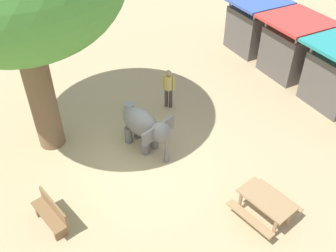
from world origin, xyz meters
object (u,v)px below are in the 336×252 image
Objects in this scene: wooden_bench at (51,213)px; feed_bucket at (129,108)px; person_handler at (168,86)px; market_stall_red at (291,50)px; market_stall_blue at (253,27)px; elephant at (145,126)px; picnic_table_near at (266,203)px.

feed_bucket is at bearing -59.60° from wooden_bench.
person_handler is 5.86m from market_stall_red.
person_handler is 0.64× the size of market_stall_red.
market_stall_blue reaches higher than wooden_bench.
market_stall_blue reaches higher than feed_bucket.
market_stall_red is at bearing 0.00° from market_stall_blue.
elephant is 7.82m from market_stall_red.
elephant is at bearing -8.76° from feed_bucket.
market_stall_red is at bearing 138.48° from person_handler.
market_stall_red reaches higher than picnic_table_near.
person_handler is 1.11× the size of wooden_bench.
person_handler reaches higher than wooden_bench.
feed_bucket is (-3.88, 3.95, -0.31)m from wooden_bench.
wooden_bench reaches higher than picnic_table_near.
market_stall_blue is at bearing 99.78° from elephant.
person_handler is 4.50× the size of feed_bucket.
wooden_bench is 4.04× the size of feed_bucket.
market_stall_red is 7.00× the size of feed_bucket.
feed_bucket is (-6.41, -1.30, -0.43)m from picnic_table_near.
market_stall_blue is at bearing 162.77° from person_handler.
wooden_bench is 11.75m from market_stall_red.
feed_bucket is (-0.66, -7.32, -0.98)m from market_stall_red.
elephant reaches higher than wooden_bench.
wooden_bench is 0.58× the size of market_stall_red.
market_stall_blue is at bearing 104.87° from feed_bucket.
picnic_table_near is (5.97, -0.18, -0.36)m from person_handler.
market_stall_red is (-1.54, 7.66, 0.23)m from elephant.
market_stall_blue is at bearing 180.00° from market_stall_red.
market_stall_red is (-3.22, 11.28, 0.67)m from wooden_bench.
picnic_table_near is at bearing -46.31° from market_stall_red.
market_stall_red reaches higher than wooden_bench.
elephant is 2.35m from feed_bucket.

